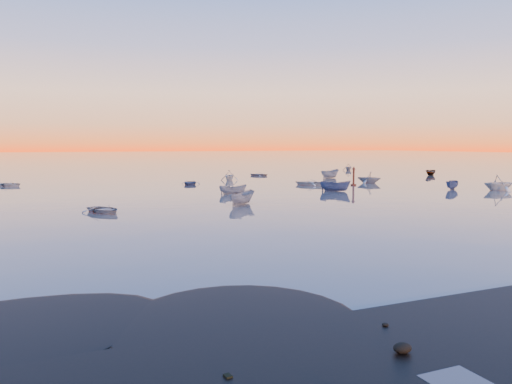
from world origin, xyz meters
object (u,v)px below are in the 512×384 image
boat_near_left (104,213)px  channel_marker (354,178)px  boat_near_right (369,183)px  boat_near_center (242,205)px

boat_near_left → channel_marker: size_ratio=1.37×
boat_near_right → channel_marker: bearing=-8.3°
boat_near_left → boat_near_right: boat_near_right is taller
boat_near_center → boat_near_right: boat_near_center is taller
boat_near_right → channel_marker: size_ratio=1.33×
boat_near_center → boat_near_right: (28.20, 17.64, 0.00)m
boat_near_right → channel_marker: (-4.71, -2.71, 1.13)m
boat_near_center → boat_near_left: bearing=58.4°
boat_near_center → boat_near_right: 33.26m
channel_marker → boat_near_right: bearing=29.9°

